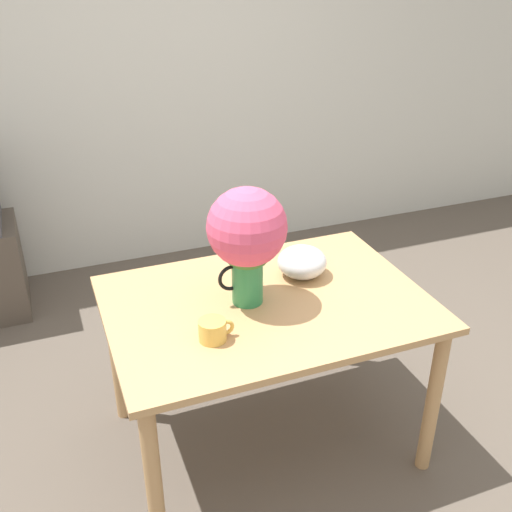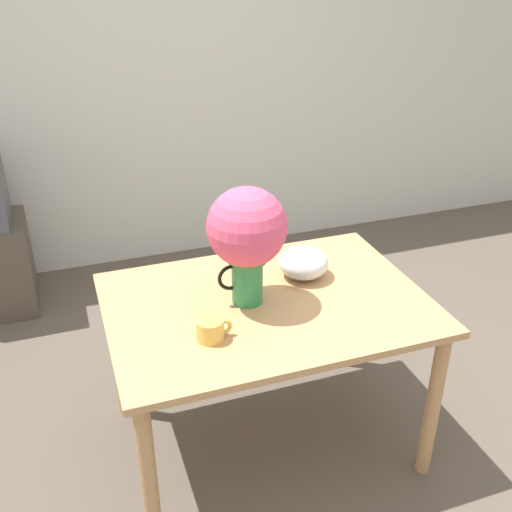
% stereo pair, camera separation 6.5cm
% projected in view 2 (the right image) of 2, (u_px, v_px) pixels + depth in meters
% --- Properties ---
extents(ground_plane, '(12.00, 12.00, 0.00)m').
position_uv_depth(ground_plane, '(278.00, 452.00, 2.68)').
color(ground_plane, brown).
extents(wall_back, '(8.00, 0.05, 2.60)m').
position_uv_depth(wall_back, '(164.00, 69.00, 3.82)').
color(wall_back, silver).
rests_on(wall_back, ground_plane).
extents(table, '(1.28, 0.90, 0.74)m').
position_uv_depth(table, '(266.00, 321.00, 2.45)').
color(table, tan).
rests_on(table, ground_plane).
extents(flower_vase, '(0.31, 0.31, 0.48)m').
position_uv_depth(flower_vase, '(247.00, 235.00, 2.27)').
color(flower_vase, '#2D844C').
rests_on(flower_vase, table).
extents(coffee_mug, '(0.13, 0.10, 0.08)m').
position_uv_depth(coffee_mug, '(211.00, 329.00, 2.16)').
color(coffee_mug, gold).
rests_on(coffee_mug, table).
extents(white_bowl, '(0.21, 0.21, 0.13)m').
position_uv_depth(white_bowl, '(304.00, 263.00, 2.55)').
color(white_bowl, silver).
rests_on(white_bowl, table).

